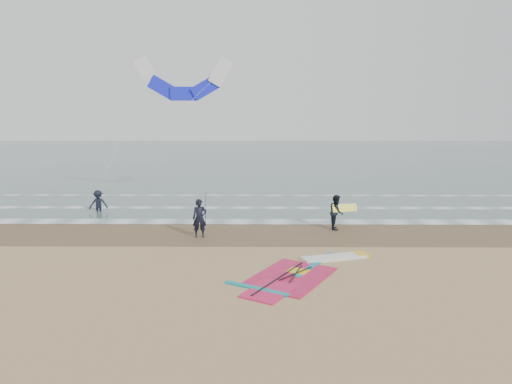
{
  "coord_description": "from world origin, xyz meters",
  "views": [
    {
      "loc": [
        -0.96,
        -15.86,
        5.71
      ],
      "look_at": [
        -1.13,
        5.0,
        2.2
      ],
      "focal_mm": 32.0,
      "sensor_mm": 36.0,
      "label": 1
    }
  ],
  "objects_px": {
    "person_wading": "(98,198)",
    "surf_kite": "(184,83)",
    "person_standing": "(200,218)",
    "windsurf_rig": "(305,271)",
    "person_walking": "(336,212)"
  },
  "relations": [
    {
      "from": "windsurf_rig",
      "to": "person_standing",
      "type": "height_order",
      "value": "person_standing"
    },
    {
      "from": "windsurf_rig",
      "to": "person_walking",
      "type": "distance_m",
      "value": 6.93
    },
    {
      "from": "person_wading",
      "to": "surf_kite",
      "type": "relative_size",
      "value": 0.2
    },
    {
      "from": "person_standing",
      "to": "person_wading",
      "type": "xyz_separation_m",
      "value": [
        -6.81,
        5.67,
        -0.08
      ]
    },
    {
      "from": "person_wading",
      "to": "surf_kite",
      "type": "xyz_separation_m",
      "value": [
        4.62,
        4.14,
        7.0
      ]
    },
    {
      "from": "person_standing",
      "to": "surf_kite",
      "type": "distance_m",
      "value": 12.2
    },
    {
      "from": "person_wading",
      "to": "windsurf_rig",
      "type": "bearing_deg",
      "value": -55.5
    },
    {
      "from": "windsurf_rig",
      "to": "person_standing",
      "type": "bearing_deg",
      "value": 132.7
    },
    {
      "from": "windsurf_rig",
      "to": "surf_kite",
      "type": "relative_size",
      "value": 0.67
    },
    {
      "from": "person_walking",
      "to": "surf_kite",
      "type": "bearing_deg",
      "value": 52.72
    },
    {
      "from": "person_walking",
      "to": "person_wading",
      "type": "distance_m",
      "value": 14.12
    },
    {
      "from": "person_walking",
      "to": "person_wading",
      "type": "xyz_separation_m",
      "value": [
        -13.53,
        4.04,
        -0.05
      ]
    },
    {
      "from": "person_standing",
      "to": "surf_kite",
      "type": "bearing_deg",
      "value": 92.8
    },
    {
      "from": "person_walking",
      "to": "windsurf_rig",
      "type": "bearing_deg",
      "value": 166.39
    },
    {
      "from": "surf_kite",
      "to": "person_wading",
      "type": "bearing_deg",
      "value": -138.14
    }
  ]
}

